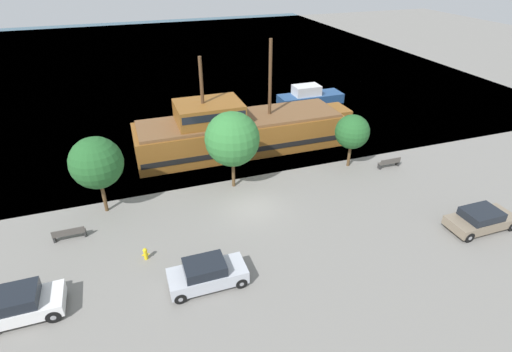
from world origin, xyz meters
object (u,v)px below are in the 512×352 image
Objects in this scene: moored_boat_dockside at (309,97)px; bench_promenade_east at (389,163)px; fire_hydrant at (145,253)px; parked_car_curb_front at (207,274)px; bench_promenade_west at (69,233)px; parked_car_curb_rear at (481,219)px; pirate_ship at (239,131)px; parked_car_curb_mid at (20,304)px.

moored_boat_dockside is 16.13m from bench_promenade_east.
fire_hydrant is at bearing -166.61° from bench_promenade_east.
bench_promenade_west is at bearing 137.63° from parked_car_curb_front.
parked_car_curb_front reaches higher than parked_car_curb_rear.
pirate_ship is 12.95m from bench_promenade_east.
moored_boat_dockside reaches higher than parked_car_curb_rear.
parked_car_curb_front is at bearing -47.35° from fire_hydrant.
parked_car_curb_mid is 0.87× the size of parked_car_curb_rear.
parked_car_curb_rear is (11.17, -16.12, -1.06)m from pirate_ship.
pirate_ship is 15.33m from fire_hydrant.
bench_promenade_east is (26.03, 6.97, -0.32)m from parked_car_curb_mid.
parked_car_curb_mid reaches higher than fire_hydrant.
parked_car_curb_mid is (-26.59, -23.09, -0.03)m from moored_boat_dockside.
bench_promenade_west is (-24.77, -17.49, -0.35)m from moored_boat_dockside.
fire_hydrant is 5.43m from bench_promenade_west.
moored_boat_dockside reaches higher than parked_car_curb_front.
parked_car_curb_front reaches higher than fire_hydrant.
parked_car_curb_mid reaches higher than bench_promenade_west.
parked_car_curb_front is 0.93× the size of parked_car_curb_rear.
parked_car_curb_mid is (-15.43, -14.30, -1.00)m from pirate_ship.
fire_hydrant is (-20.51, -20.87, -0.38)m from moored_boat_dockside.
parked_car_curb_front reaches higher than parked_car_curb_mid.
pirate_ship is 4.70× the size of parked_car_curb_front.
moored_boat_dockside is 1.81× the size of parked_car_curb_front.
moored_boat_dockside is at bearing 88.00° from bench_promenade_east.
parked_car_curb_front is (-6.44, -15.23, -1.00)m from pirate_ship.
bench_promenade_west is (-7.16, 6.53, -0.32)m from parked_car_curb_front.
pirate_ship is 5.06× the size of parked_car_curb_mid.
bench_promenade_west reaches higher than fire_hydrant.
bench_promenade_west is at bearing -147.41° from pirate_ship.
bench_promenade_west is (-24.20, -1.37, 0.00)m from bench_promenade_east.
fire_hydrant is at bearing 20.06° from parked_car_curb_mid.
fire_hydrant is 0.40× the size of bench_promenade_west.
parked_car_curb_mid is at bearing -159.94° from fire_hydrant.
parked_car_curb_rear is (17.61, -0.89, -0.06)m from parked_car_curb_front.
parked_car_curb_front is 18.79m from bench_promenade_east.
parked_car_curb_rear is 5.76× the size of fire_hydrant.
fire_hydrant is 20.51m from bench_promenade_east.
parked_car_curb_front is 4.30m from fire_hydrant.
pirate_ship reaches higher than parked_car_curb_mid.
parked_car_curb_front is at bearing 177.10° from parked_car_curb_rear.
bench_promenade_east is at bearing 3.24° from bench_promenade_west.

